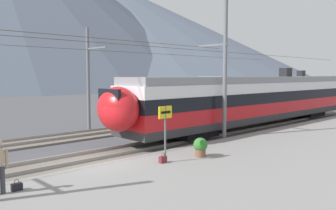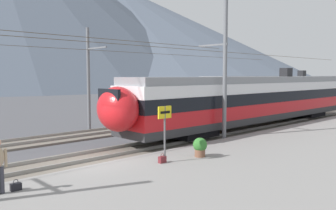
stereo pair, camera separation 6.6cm
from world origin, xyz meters
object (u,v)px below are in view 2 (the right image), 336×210
(catenary_mast_far_side, at_px, (90,76))
(handbag_near_sign, at_px, (162,159))
(train_far_track, at_px, (282,90))
(train_near_platform, at_px, (256,99))
(catenary_mast_mid, at_px, (223,68))
(handbag_beside_passenger, at_px, (16,187))
(potted_plant_platform_edge, at_px, (200,146))
(platform_sign, at_px, (165,121))

(catenary_mast_far_side, xyz_separation_m, handbag_near_sign, (-3.72, -11.74, -3.39))
(handbag_near_sign, bearing_deg, train_far_track, 19.27)
(train_near_platform, distance_m, catenary_mast_mid, 6.83)
(catenary_mast_far_side, bearing_deg, catenary_mast_mid, -72.80)
(train_far_track, bearing_deg, handbag_near_sign, -160.73)
(catenary_mast_far_side, bearing_deg, handbag_beside_passenger, -130.14)
(handbag_beside_passenger, xyz_separation_m, potted_plant_platform_edge, (7.62, -0.95, 0.36))
(platform_sign, bearing_deg, potted_plant_platform_edge, -10.19)
(train_near_platform, xyz_separation_m, handbag_near_sign, (-12.97, -3.80, -1.73))
(platform_sign, distance_m, handbag_near_sign, 1.58)
(train_near_platform, xyz_separation_m, train_far_track, (14.79, 5.91, 0.00))
(handbag_near_sign, bearing_deg, catenary_mast_mid, 17.19)
(platform_sign, bearing_deg, train_near_platform, 16.55)
(catenary_mast_mid, relative_size, handbag_beside_passenger, 110.33)
(catenary_mast_mid, relative_size, potted_plant_platform_edge, 46.55)
(train_near_platform, height_order, catenary_mast_mid, catenary_mast_mid)
(train_far_track, relative_size, potted_plant_platform_edge, 34.10)
(train_far_track, distance_m, potted_plant_platform_edge, 27.74)
(handbag_near_sign, bearing_deg, platform_sign, -9.35)
(potted_plant_platform_edge, bearing_deg, catenary_mast_mid, 26.97)
(train_near_platform, distance_m, platform_sign, 13.41)
(handbag_beside_passenger, bearing_deg, platform_sign, -6.13)
(catenary_mast_far_side, distance_m, platform_sign, 12.44)
(platform_sign, bearing_deg, train_far_track, 19.38)
(train_near_platform, relative_size, potted_plant_platform_edge, 31.23)
(potted_plant_platform_edge, bearing_deg, train_near_platform, 20.61)
(catenary_mast_far_side, xyz_separation_m, handbag_beside_passenger, (-9.40, -11.14, -3.41))
(handbag_beside_passenger, relative_size, handbag_near_sign, 0.90)
(catenary_mast_far_side, height_order, handbag_near_sign, catenary_mast_far_side)
(handbag_near_sign, xyz_separation_m, potted_plant_platform_edge, (1.95, -0.35, 0.33))
(handbag_near_sign, distance_m, potted_plant_platform_edge, 2.01)
(potted_plant_platform_edge, bearing_deg, train_far_track, 21.28)
(catenary_mast_mid, xyz_separation_m, handbag_near_sign, (-6.71, -2.08, -3.86))
(train_near_platform, relative_size, platform_sign, 11.33)
(train_near_platform, distance_m, handbag_beside_passenger, 19.00)
(train_near_platform, relative_size, train_far_track, 0.92)
(catenary_mast_far_side, distance_m, handbag_near_sign, 12.78)
(train_far_track, height_order, catenary_mast_far_side, catenary_mast_far_side)
(handbag_beside_passenger, distance_m, handbag_near_sign, 5.71)
(train_near_platform, height_order, platform_sign, train_near_platform)
(platform_sign, height_order, handbag_near_sign, platform_sign)
(platform_sign, xyz_separation_m, potted_plant_platform_edge, (1.83, -0.33, -1.24))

